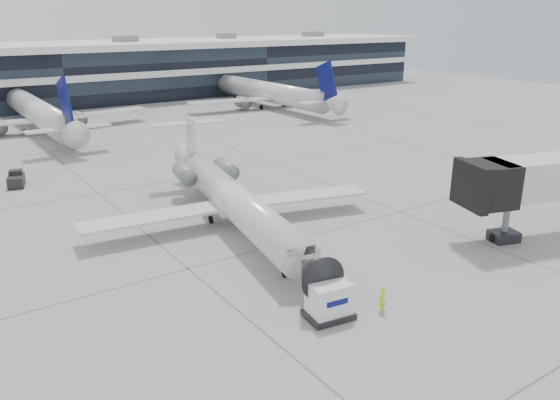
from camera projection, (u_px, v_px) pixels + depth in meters
ground at (307, 237)px, 41.91m from camera, size 220.00×220.00×0.00m
terminal at (50, 77)px, 104.50m from camera, size 170.00×22.00×10.00m
bg_jet_center at (40, 131)px, 80.69m from camera, size 32.00×40.00×9.60m
bg_jet_right at (267, 107)px, 102.04m from camera, size 32.00×40.00×9.60m
regional_jet at (232, 198)px, 43.54m from camera, size 23.71×29.56×6.85m
ramp_worker at (382, 298)px, 31.12m from camera, size 0.69×0.58×1.62m
cargo_uld at (329, 301)px, 30.34m from camera, size 2.82×2.24×2.11m
traffic_cone at (226, 211)px, 46.53m from camera, size 0.53×0.53×0.63m
far_tug at (16, 179)px, 54.12m from camera, size 2.05×2.75×1.56m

